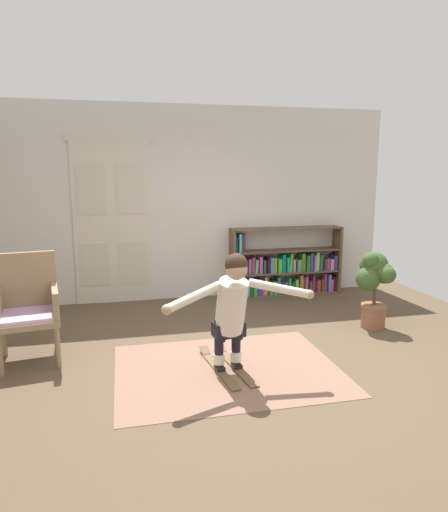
{
  "coord_description": "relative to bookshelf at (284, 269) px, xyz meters",
  "views": [
    {
      "loc": [
        -1.13,
        -4.27,
        1.93
      ],
      "look_at": [
        -0.08,
        0.34,
        1.05
      ],
      "focal_mm": 31.93,
      "sensor_mm": 36.0,
      "label": 1
    }
  ],
  "objects": [
    {
      "name": "double_door",
      "position": [
        -2.61,
        0.15,
        0.82
      ],
      "size": [
        1.22,
        0.05,
        2.45
      ],
      "color": "beige",
      "rests_on": "ground"
    },
    {
      "name": "ground_plane",
      "position": [
        -1.36,
        -2.39,
        -0.41
      ],
      "size": [
        7.2,
        7.2,
        0.0
      ],
      "primitive_type": "plane",
      "color": "brown"
    },
    {
      "name": "wicker_chair",
      "position": [
        -3.46,
        -1.83,
        0.17
      ],
      "size": [
        0.69,
        0.69,
        1.1
      ],
      "color": "#917A57",
      "rests_on": "ground"
    },
    {
      "name": "back_wall",
      "position": [
        -1.36,
        0.21,
        1.04
      ],
      "size": [
        6.0,
        0.1,
        2.9
      ],
      "primitive_type": "cube",
      "color": "silver",
      "rests_on": "ground"
    },
    {
      "name": "skis_pair",
      "position": [
        -1.52,
        -2.52,
        -0.39
      ],
      "size": [
        0.4,
        1.0,
        0.07
      ],
      "color": "brown",
      "rests_on": "rug"
    },
    {
      "name": "person_skier",
      "position": [
        -1.5,
        -2.67,
        0.29
      ],
      "size": [
        1.46,
        0.62,
        1.13
      ],
      "color": "white",
      "rests_on": "skis_pair"
    },
    {
      "name": "bookshelf",
      "position": [
        0.0,
        0.0,
        0.0
      ],
      "size": [
        1.79,
        0.3,
        1.07
      ],
      "color": "brown",
      "rests_on": "ground"
    },
    {
      "name": "rug",
      "position": [
        -1.52,
        -2.55,
        -0.41
      ],
      "size": [
        2.18,
        1.7,
        0.01
      ],
      "primitive_type": "cube",
      "color": "#876150",
      "rests_on": "ground"
    },
    {
      "name": "potted_plant",
      "position": [
        0.57,
        -1.7,
        0.18
      ],
      "size": [
        0.46,
        0.46,
        0.95
      ],
      "color": "brown",
      "rests_on": "ground"
    }
  ]
}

